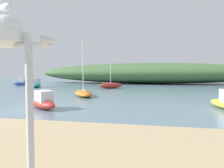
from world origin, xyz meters
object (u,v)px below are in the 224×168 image
object	(u,v)px
sailboat_outer_mooring	(83,93)
seagull_on_radar	(5,7)
motorboat_near_shore	(42,102)
sailboat_centre_water	(111,85)
mast_structure	(12,46)
motorboat_east_reach	(21,83)
motorboat_mid_channel	(37,84)

from	to	relation	value
sailboat_outer_mooring	seagull_on_radar	bearing A→B (deg)	-74.83
motorboat_near_shore	sailboat_centre_water	bearing A→B (deg)	87.52
mast_structure	motorboat_east_reach	distance (m)	35.46
motorboat_near_shore	sailboat_outer_mooring	bearing A→B (deg)	88.20
motorboat_east_reach	sailboat_centre_water	world-z (taller)	sailboat_centre_water
sailboat_centre_water	mast_structure	bearing A→B (deg)	-81.33
motorboat_mid_channel	sailboat_centre_water	xyz separation A→B (m)	(11.30, 0.14, -0.06)
mast_structure	motorboat_east_reach	world-z (taller)	mast_structure
seagull_on_radar	motorboat_east_reach	distance (m)	35.44
seagull_on_radar	motorboat_east_reach	size ratio (longest dim) A/B	0.13
mast_structure	motorboat_mid_channel	size ratio (longest dim) A/B	0.81
seagull_on_radar	motorboat_mid_channel	bearing A→B (deg)	120.27
sailboat_outer_mooring	motorboat_mid_channel	distance (m)	14.58
sailboat_outer_mooring	motorboat_mid_channel	world-z (taller)	sailboat_outer_mooring
seagull_on_radar	motorboat_near_shore	bearing A→B (deg)	116.81
mast_structure	motorboat_near_shore	distance (m)	10.53
motorboat_mid_channel	mast_structure	bearing A→B (deg)	-59.55
motorboat_east_reach	seagull_on_radar	bearing A→B (deg)	-55.51
mast_structure	sailboat_outer_mooring	world-z (taller)	sailboat_outer_mooring
motorboat_east_reach	motorboat_mid_channel	distance (m)	5.74
seagull_on_radar	motorboat_mid_channel	distance (m)	30.24
mast_structure	motorboat_east_reach	size ratio (longest dim) A/B	1.12
seagull_on_radar	sailboat_centre_water	distance (m)	26.58
mast_structure	seagull_on_radar	bearing A→B (deg)	177.18
mast_structure	motorboat_east_reach	bearing A→B (deg)	124.63
motorboat_mid_channel	motorboat_near_shore	size ratio (longest dim) A/B	1.17
motorboat_east_reach	motorboat_mid_channel	world-z (taller)	motorboat_mid_channel
seagull_on_radar	motorboat_near_shore	size ratio (longest dim) A/B	0.11
sailboat_outer_mooring	motorboat_near_shore	bearing A→B (deg)	-91.80
sailboat_outer_mooring	sailboat_centre_water	bearing A→B (deg)	87.03
seagull_on_radar	sailboat_outer_mooring	size ratio (longest dim) A/B	0.07
motorboat_mid_channel	sailboat_centre_water	bearing A→B (deg)	0.69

